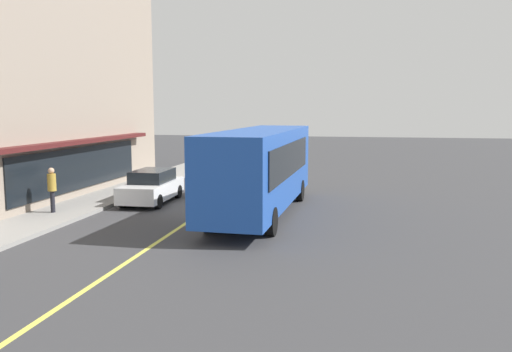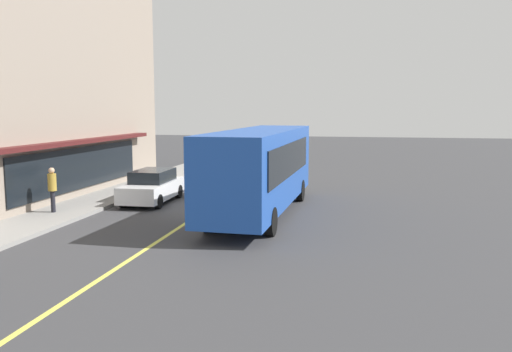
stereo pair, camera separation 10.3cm
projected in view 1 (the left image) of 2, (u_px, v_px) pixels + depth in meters
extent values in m
plane|color=#38383A|center=(207.00, 209.00, 22.84)|extent=(120.00, 120.00, 0.00)
cube|color=gray|center=(90.00, 203.00, 23.90)|extent=(80.00, 2.54, 0.15)
cube|color=#D8D14C|center=(207.00, 209.00, 22.84)|extent=(36.00, 0.16, 0.01)
cube|color=#4C1919|center=(84.00, 141.00, 25.30)|extent=(13.22, 0.70, 0.20)
cube|color=black|center=(81.00, 168.00, 25.51)|extent=(11.33, 0.08, 2.00)
cube|color=#1E4CAD|center=(261.00, 166.00, 21.54)|extent=(11.07, 2.82, 3.00)
cube|color=black|center=(284.00, 148.00, 26.76)|extent=(0.18, 2.10, 1.80)
cube|color=black|center=(229.00, 158.00, 21.48)|extent=(8.80, 0.32, 1.32)
cube|color=black|center=(290.00, 159.00, 20.92)|extent=(8.80, 0.32, 1.32)
cube|color=#0CF259|center=(284.00, 130.00, 26.71)|extent=(0.14, 1.90, 0.36)
cube|color=#2D2D33|center=(284.00, 179.00, 27.06)|extent=(0.23, 2.40, 0.40)
cylinder|color=black|center=(254.00, 189.00, 25.38)|extent=(1.01, 0.33, 1.00)
cylinder|color=black|center=(300.00, 190.00, 24.88)|extent=(1.01, 0.33, 1.00)
cylinder|color=black|center=(209.00, 218.00, 18.57)|extent=(1.01, 0.33, 1.00)
cylinder|color=black|center=(271.00, 222.00, 18.08)|extent=(1.01, 0.33, 1.00)
cube|color=white|center=(152.00, 190.00, 24.42)|extent=(4.35, 1.93, 0.75)
cube|color=black|center=(152.00, 176.00, 24.49)|extent=(2.45, 1.58, 0.55)
cylinder|color=black|center=(158.00, 202.00, 22.94)|extent=(0.65, 0.24, 0.64)
cylinder|color=black|center=(123.00, 201.00, 23.20)|extent=(0.65, 0.24, 0.64)
cylinder|color=black|center=(178.00, 192.00, 25.71)|extent=(0.65, 0.24, 0.64)
cylinder|color=black|center=(146.00, 191.00, 25.98)|extent=(0.65, 0.24, 0.64)
cylinder|color=black|center=(53.00, 202.00, 21.39)|extent=(0.18, 0.18, 0.89)
cylinder|color=#B28C33|center=(52.00, 182.00, 21.29)|extent=(0.34, 0.34, 0.70)
sphere|color=tan|center=(51.00, 171.00, 21.23)|extent=(0.25, 0.25, 0.25)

